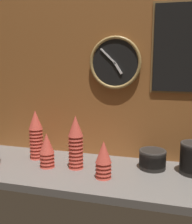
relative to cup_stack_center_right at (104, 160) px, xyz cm
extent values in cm
cube|color=slate|center=(-7.80, 8.73, -11.98)|extent=(160.00, 56.00, 4.00)
cube|color=#A3602D|center=(-7.80, 35.23, 42.52)|extent=(160.00, 3.00, 105.00)
cone|color=#DB4C3D|center=(0.00, 0.00, -4.17)|extent=(8.49, 8.49, 11.64)
cone|color=#DB4C3D|center=(0.00, 0.00, -2.08)|extent=(8.49, 8.49, 11.64)
cone|color=#DB4C3D|center=(0.00, 0.00, 0.00)|extent=(8.49, 8.49, 11.64)
cone|color=#DB4C3D|center=(0.00, 0.00, 2.08)|extent=(8.49, 8.49, 11.64)
cone|color=#DB4C3D|center=(0.00, 0.00, 4.17)|extent=(8.49, 8.49, 11.64)
cone|color=#DB4C3D|center=(-34.64, 5.71, -4.17)|extent=(8.49, 8.49, 11.64)
cone|color=#DB4C3D|center=(-34.64, 5.71, -2.08)|extent=(8.49, 8.49, 11.64)
cone|color=#DB4C3D|center=(-34.64, 5.71, 0.00)|extent=(8.49, 8.49, 11.64)
cone|color=#DB4C3D|center=(-34.64, 5.71, 2.08)|extent=(8.49, 8.49, 11.64)
cone|color=#DB4C3D|center=(-34.64, 5.71, 4.17)|extent=(8.49, 8.49, 11.64)
cone|color=#DB4C3D|center=(-18.25, 8.72, -4.17)|extent=(8.49, 8.49, 11.64)
cone|color=#DB4C3D|center=(-18.25, 8.72, -2.08)|extent=(8.49, 8.49, 11.64)
cone|color=#DB4C3D|center=(-18.25, 8.72, 0.00)|extent=(8.49, 8.49, 11.64)
cone|color=#DB4C3D|center=(-18.25, 8.72, 2.08)|extent=(8.49, 8.49, 11.64)
cone|color=#DB4C3D|center=(-18.25, 8.72, 4.17)|extent=(8.49, 8.49, 11.64)
cone|color=#DB4C3D|center=(-18.25, 8.72, 6.25)|extent=(8.49, 8.49, 11.64)
cone|color=#DB4C3D|center=(-18.25, 8.72, 8.33)|extent=(8.49, 8.49, 11.64)
cone|color=#DB4C3D|center=(-18.25, 8.72, 10.41)|extent=(8.49, 8.49, 11.64)
cone|color=#DB4C3D|center=(-18.25, 8.72, 12.50)|extent=(8.49, 8.49, 11.64)
cone|color=#DB4C3D|center=(-18.25, 8.72, 14.58)|extent=(8.49, 8.49, 11.64)
cone|color=#DB4C3D|center=(-46.99, 16.86, -4.17)|extent=(8.49, 8.49, 11.64)
cone|color=#DB4C3D|center=(-46.99, 16.86, -2.08)|extent=(8.49, 8.49, 11.64)
cone|color=#DB4C3D|center=(-46.99, 16.86, 0.00)|extent=(8.49, 8.49, 11.64)
cone|color=#DB4C3D|center=(-46.99, 16.86, 2.08)|extent=(8.49, 8.49, 11.64)
cone|color=#DB4C3D|center=(-46.99, 16.86, 4.17)|extent=(8.49, 8.49, 11.64)
cone|color=#DB4C3D|center=(-46.99, 16.86, 6.25)|extent=(8.49, 8.49, 11.64)
cone|color=#DB4C3D|center=(-46.99, 16.86, 8.33)|extent=(8.49, 8.49, 11.64)
cone|color=#DB4C3D|center=(-46.99, 16.86, 10.41)|extent=(8.49, 8.49, 11.64)
cone|color=#DB4C3D|center=(-46.99, 16.86, 12.50)|extent=(8.49, 8.49, 11.64)
cone|color=#DB4C3D|center=(-46.99, 16.86, 14.58)|extent=(8.49, 8.49, 11.64)
cylinder|color=black|center=(23.60, 19.69, -7.85)|extent=(15.04, 15.04, 4.26)
cylinder|color=black|center=(23.60, 19.69, -5.73)|extent=(15.04, 15.04, 4.26)
cylinder|color=black|center=(23.60, 19.69, -3.60)|extent=(15.04, 15.04, 4.26)
cylinder|color=black|center=(23.60, 19.69, -1.47)|extent=(15.04, 15.04, 4.26)
torus|color=#302D2A|center=(23.60, 19.69, 0.02)|extent=(15.37, 15.37, 1.54)
cylinder|color=black|center=(-1.16, 32.63, 48.68)|extent=(30.56, 1.80, 30.56)
torus|color=#AD894C|center=(-1.16, 31.82, 48.68)|extent=(31.32, 1.98, 31.32)
cube|color=white|center=(0.94, 31.33, 45.50)|extent=(5.36, 0.60, 7.13)
cube|color=white|center=(-5.48, 31.33, 52.80)|extent=(9.29, 0.60, 8.92)
cylinder|color=white|center=(-1.16, 31.33, 48.68)|extent=(1.53, 0.60, 1.53)
camera|label=1|loc=(32.87, -133.43, 52.29)|focal=45.00mm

